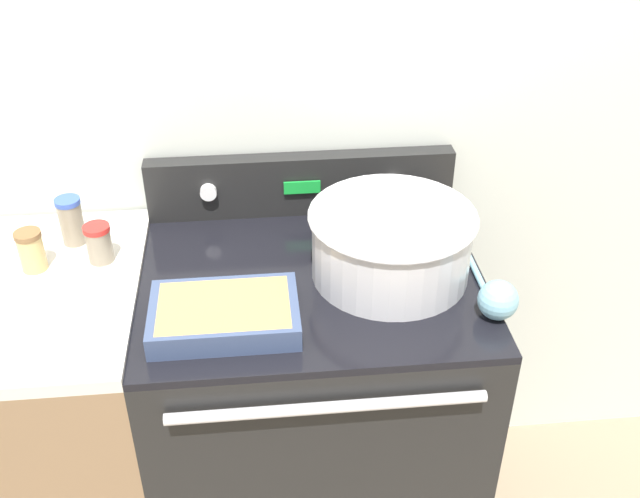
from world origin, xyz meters
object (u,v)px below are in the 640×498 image
(mixing_bowl, at_px, (391,240))
(ladle, at_px, (496,297))
(casserole_dish, at_px, (224,313))
(spice_jar_blue_cap, at_px, (71,221))
(spice_jar_red_cap, at_px, (99,243))
(spice_jar_brown_cap, at_px, (31,250))

(mixing_bowl, bearing_deg, ladle, -39.79)
(casserole_dish, bearing_deg, spice_jar_blue_cap, 136.85)
(spice_jar_red_cap, bearing_deg, spice_jar_blue_cap, 130.92)
(mixing_bowl, xyz_separation_m, ladle, (0.19, -0.16, -0.05))
(casserole_dish, distance_m, ladle, 0.56)
(spice_jar_brown_cap, bearing_deg, casserole_dish, -28.23)
(spice_jar_red_cap, xyz_separation_m, spice_jar_brown_cap, (-0.14, -0.02, 0.00))
(ladle, relative_size, spice_jar_brown_cap, 3.54)
(casserole_dish, xyz_separation_m, ladle, (0.56, -0.02, 0.01))
(ladle, relative_size, spice_jar_red_cap, 3.72)
(ladle, bearing_deg, spice_jar_brown_cap, 166.12)
(ladle, xyz_separation_m, spice_jar_red_cap, (-0.84, 0.26, 0.02))
(spice_jar_blue_cap, bearing_deg, casserole_dish, -43.15)
(spice_jar_red_cap, xyz_separation_m, spice_jar_blue_cap, (-0.07, 0.08, 0.01))
(casserole_dish, distance_m, spice_jar_brown_cap, 0.48)
(casserole_dish, bearing_deg, ladle, -1.58)
(spice_jar_red_cap, distance_m, spice_jar_brown_cap, 0.14)
(mixing_bowl, bearing_deg, spice_jar_brown_cap, 174.04)
(spice_jar_brown_cap, bearing_deg, spice_jar_red_cap, 7.47)
(spice_jar_blue_cap, bearing_deg, ladle, -20.79)
(ladle, distance_m, spice_jar_brown_cap, 1.01)
(spice_jar_red_cap, height_order, spice_jar_brown_cap, spice_jar_brown_cap)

